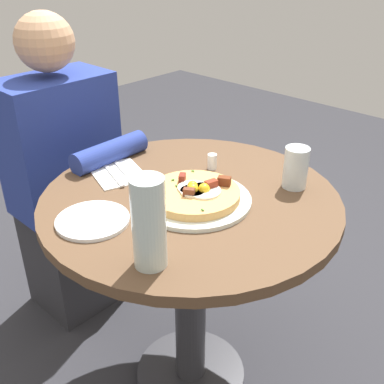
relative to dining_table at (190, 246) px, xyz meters
The scene contains 13 objects.
ground_plane 0.54m from the dining_table, ahead, with size 6.00×6.00×0.00m, color #2D2D33.
dining_table is the anchor object (origin of this frame).
person_seated 0.61m from the dining_table, 91.69° to the left, with size 0.38×0.46×1.14m.
pizza_plate 0.18m from the dining_table, 119.88° to the right, with size 0.30×0.30×0.01m, color silver.
breakfast_pizza 0.20m from the dining_table, 116.61° to the right, with size 0.24×0.24×0.05m.
bread_plate 0.32m from the dining_table, 162.43° to the left, with size 0.18×0.18×0.01m, color white.
napkin 0.30m from the dining_table, 101.97° to the left, with size 0.17×0.14×0.00m, color white.
fork 0.30m from the dining_table, 98.31° to the left, with size 0.18×0.01×0.01m, color silver.
knife 0.31m from the dining_table, 105.36° to the left, with size 0.18×0.01×0.01m, color silver.
water_glass 0.37m from the dining_table, 36.39° to the right, with size 0.07×0.07×0.12m, color silver.
water_bottle 0.41m from the dining_table, 152.26° to the right, with size 0.07×0.07×0.21m, color silver.
salt_shaker 0.26m from the dining_table, 21.77° to the left, with size 0.03×0.03×0.05m, color white.
pepper_shaker 0.39m from the dining_table, 81.38° to the left, with size 0.03×0.03×0.06m, color #3F3833.
Camera 1 is at (-0.79, -0.75, 1.32)m, focal length 43.09 mm.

